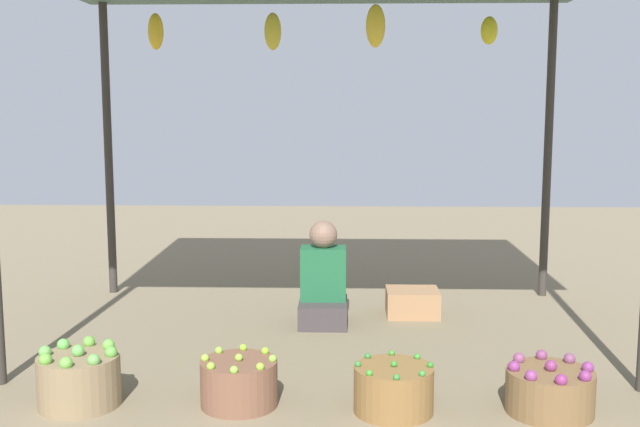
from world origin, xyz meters
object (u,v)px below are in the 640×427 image
basket_limes (239,382)px  wooden_crate_near_vendor (412,302)px  basket_green_apples (79,379)px  basket_green_chilies (394,389)px  vendor_person (324,284)px  basket_purple_onions (550,390)px

basket_limes → wooden_crate_near_vendor: 2.17m
basket_limes → basket_green_apples: bearing=-178.3°
basket_green_apples → basket_limes: size_ratio=1.05×
basket_limes → basket_green_chilies: 0.84m
vendor_person → basket_green_chilies: (0.42, -1.68, -0.17)m
basket_limes → basket_green_chilies: (0.84, -0.06, -0.00)m
basket_green_apples → basket_purple_onions: (2.55, -0.02, -0.03)m
basket_green_apples → basket_green_chilies: 1.72m
basket_green_apples → basket_green_chilies: bearing=-1.3°
basket_green_apples → basket_green_chilies: size_ratio=1.04×
vendor_person → basket_green_apples: bearing=-128.3°
basket_green_apples → wooden_crate_near_vendor: basket_green_apples is taller
vendor_person → basket_green_chilies: size_ratio=1.82×
vendor_person → basket_green_chilies: 1.74m
basket_green_apples → basket_purple_onions: size_ratio=0.95×
basket_green_apples → basket_purple_onions: bearing=-0.5°
basket_limes → basket_green_chilies: basket_limes is taller
basket_purple_onions → wooden_crate_near_vendor: basket_purple_onions is taller
basket_green_chilies → wooden_crate_near_vendor: basket_green_chilies is taller
basket_purple_onions → wooden_crate_near_vendor: (-0.57, 1.91, -0.02)m
basket_green_chilies → basket_green_apples: bearing=178.7°
vendor_person → basket_limes: bearing=-104.6°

